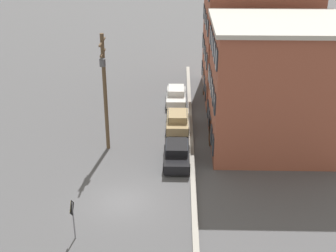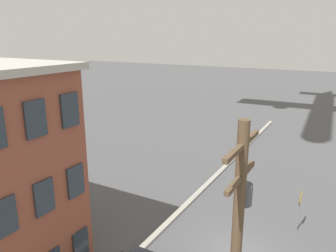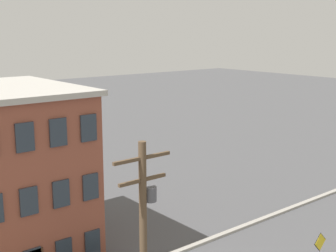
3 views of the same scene
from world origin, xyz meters
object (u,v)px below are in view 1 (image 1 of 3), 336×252
at_px(car_white, 176,95).
at_px(caution_sign, 73,213).
at_px(utility_pole, 105,87).
at_px(car_tan, 178,120).
at_px(car_black, 177,153).

distance_m(car_white, caution_sign, 21.61).
bearing_deg(car_white, utility_pole, -27.77).
bearing_deg(car_tan, utility_pole, -53.60).
relative_size(car_tan, utility_pole, 0.49).
relative_size(car_white, car_black, 1.00).
bearing_deg(utility_pole, car_white, 152.23).
bearing_deg(car_black, car_white, -179.25).
bearing_deg(caution_sign, car_black, 147.79).
relative_size(car_white, car_tan, 1.00).
bearing_deg(utility_pole, car_black, 69.11).
relative_size(car_white, utility_pole, 0.49).
xyz_separation_m(car_white, caution_sign, (20.87, -5.51, 0.96)).
relative_size(car_tan, caution_sign, 1.72).
xyz_separation_m(car_tan, utility_pole, (3.95, -5.36, 4.32)).
bearing_deg(caution_sign, utility_pole, 178.32).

